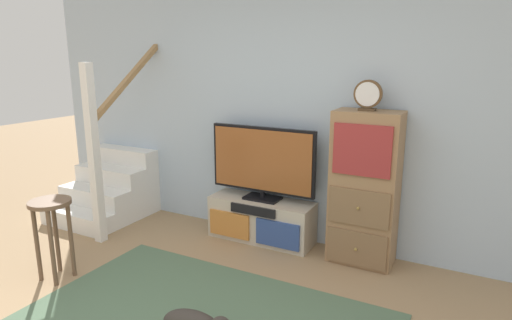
{
  "coord_description": "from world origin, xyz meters",
  "views": [
    {
      "loc": [
        1.61,
        -1.53,
        1.86
      ],
      "look_at": [
        -0.24,
        1.97,
        0.91
      ],
      "focal_mm": 30.44,
      "sensor_mm": 36.0,
      "label": 1
    }
  ],
  "objects": [
    {
      "name": "side_cabinet",
      "position": [
        0.73,
        2.2,
        0.7
      ],
      "size": [
        0.58,
        0.38,
        1.4
      ],
      "color": "#93704C",
      "rests_on": "ground_plane"
    },
    {
      "name": "bar_stool_near",
      "position": [
        -1.48,
        0.67,
        0.52
      ],
      "size": [
        0.34,
        0.34,
        0.7
      ],
      "color": "brown",
      "rests_on": "ground_plane"
    },
    {
      "name": "desk_clock",
      "position": [
        0.72,
        2.19,
        1.53
      ],
      "size": [
        0.24,
        0.08,
        0.26
      ],
      "color": "#4C3823",
      "rests_on": "side_cabinet"
    },
    {
      "name": "television",
      "position": [
        -0.3,
        2.22,
        0.83
      ],
      "size": [
        1.12,
        0.22,
        0.74
      ],
      "color": "black",
      "rests_on": "media_console"
    },
    {
      "name": "media_console",
      "position": [
        -0.3,
        2.19,
        0.22
      ],
      "size": [
        1.08,
        0.38,
        0.43
      ],
      "color": "#BCB29E",
      "rests_on": "ground_plane"
    },
    {
      "name": "staircase",
      "position": [
        -2.24,
        2.2,
        0.37
      ],
      "size": [
        1.0,
        1.36,
        2.2
      ],
      "color": "white",
      "rests_on": "ground_plane"
    },
    {
      "name": "back_wall",
      "position": [
        0.0,
        2.46,
        1.35
      ],
      "size": [
        6.4,
        0.12,
        2.7
      ],
      "primitive_type": "cube",
      "color": "#A8BCD1",
      "rests_on": "ground_plane"
    }
  ]
}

